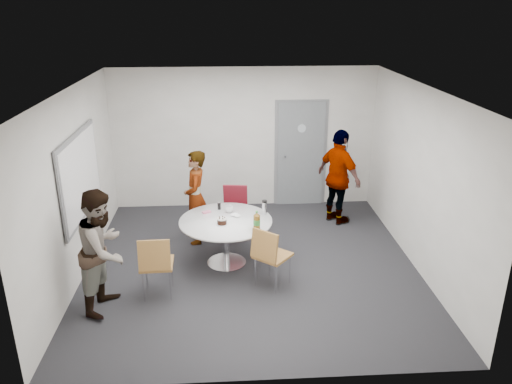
{
  "coord_description": "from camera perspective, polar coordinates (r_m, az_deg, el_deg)",
  "views": [
    {
      "loc": [
        -0.36,
        -6.77,
        3.8
      ],
      "look_at": [
        0.09,
        0.25,
        1.11
      ],
      "focal_mm": 35.0,
      "sensor_mm": 36.0,
      "label": 1
    }
  ],
  "objects": [
    {
      "name": "whiteboard",
      "position": [
        7.65,
        -19.42,
        1.8
      ],
      "size": [
        0.04,
        1.9,
        1.25
      ],
      "color": "slate",
      "rests_on": "wall_left"
    },
    {
      "name": "person_main",
      "position": [
        8.26,
        -6.9,
        -0.61
      ],
      "size": [
        0.39,
        0.58,
        1.58
      ],
      "primitive_type": "imported",
      "rotation": [
        0.0,
        0.0,
        -1.55
      ],
      "color": "#A5C6EA",
      "rests_on": "floor"
    },
    {
      "name": "person_left",
      "position": [
        6.71,
        -17.07,
        -6.37
      ],
      "size": [
        0.78,
        0.92,
        1.65
      ],
      "primitive_type": "imported",
      "rotation": [
        0.0,
        0.0,
        1.35
      ],
      "color": "white",
      "rests_on": "floor"
    },
    {
      "name": "ceiling",
      "position": [
        6.86,
        -0.62,
        11.7
      ],
      "size": [
        5.0,
        5.0,
        0.0
      ],
      "primitive_type": "plane",
      "rotation": [
        3.14,
        0.0,
        0.0
      ],
      "color": "silver",
      "rests_on": "wall_back"
    },
    {
      "name": "door",
      "position": [
        9.76,
        5.11,
        4.33
      ],
      "size": [
        1.02,
        0.17,
        2.12
      ],
      "color": "slate",
      "rests_on": "wall_back"
    },
    {
      "name": "chair_near_left",
      "position": [
        6.85,
        -11.39,
        -7.76
      ],
      "size": [
        0.45,
        0.49,
        0.92
      ],
      "rotation": [
        0.0,
        0.0,
        0.03
      ],
      "color": "brown",
      "rests_on": "floor"
    },
    {
      "name": "wall_back",
      "position": [
        9.59,
        -1.39,
        6.11
      ],
      "size": [
        5.0,
        0.0,
        5.0
      ],
      "primitive_type": "plane",
      "rotation": [
        1.57,
        0.0,
        0.0
      ],
      "color": "beige",
      "rests_on": "floor"
    },
    {
      "name": "floor",
      "position": [
        7.77,
        -0.54,
        -8.36
      ],
      "size": [
        5.0,
        5.0,
        0.0
      ],
      "primitive_type": "plane",
      "color": "#252429",
      "rests_on": "ground"
    },
    {
      "name": "chair_far",
      "position": [
        8.47,
        -2.44,
        -1.66
      ],
      "size": [
        0.48,
        0.52,
        0.9
      ],
      "rotation": [
        0.0,
        0.0,
        3.01
      ],
      "color": "maroon",
      "rests_on": "floor"
    },
    {
      "name": "table",
      "position": [
        7.55,
        -3.26,
        -3.93
      ],
      "size": [
        1.4,
        1.4,
        1.02
      ],
      "color": "white",
      "rests_on": "floor"
    },
    {
      "name": "chair_near_right",
      "position": [
        6.95,
        1.51,
        -6.9
      ],
      "size": [
        0.63,
        0.63,
        0.91
      ],
      "rotation": [
        0.0,
        0.0,
        -0.7
      ],
      "color": "brown",
      "rests_on": "floor"
    },
    {
      "name": "person_right",
      "position": [
        9.02,
        9.45,
        1.66
      ],
      "size": [
        0.89,
        1.09,
        1.74
      ],
      "primitive_type": "imported",
      "rotation": [
        0.0,
        0.0,
        2.11
      ],
      "color": "black",
      "rests_on": "floor"
    },
    {
      "name": "wall_right",
      "position": [
        7.74,
        18.24,
        1.39
      ],
      "size": [
        0.0,
        5.0,
        5.0
      ],
      "primitive_type": "plane",
      "rotation": [
        1.57,
        0.0,
        -1.57
      ],
      "color": "beige",
      "rests_on": "floor"
    },
    {
      "name": "wall_left",
      "position": [
        7.51,
        -20.0,
        0.57
      ],
      "size": [
        0.0,
        5.0,
        5.0
      ],
      "primitive_type": "plane",
      "rotation": [
        1.57,
        0.0,
        1.57
      ],
      "color": "beige",
      "rests_on": "floor"
    },
    {
      "name": "wall_front",
      "position": [
        4.93,
        1.0,
        -8.85
      ],
      "size": [
        5.0,
        0.0,
        5.0
      ],
      "primitive_type": "plane",
      "rotation": [
        -1.57,
        0.0,
        0.0
      ],
      "color": "beige",
      "rests_on": "floor"
    }
  ]
}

